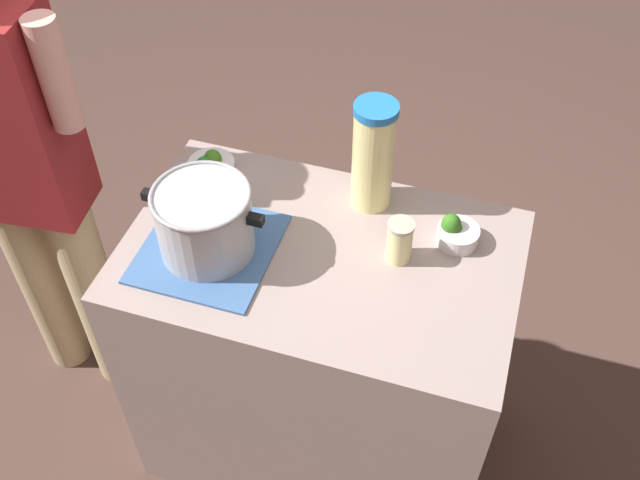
% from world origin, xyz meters
% --- Properties ---
extents(ground_plane, '(8.00, 8.00, 0.00)m').
position_xyz_m(ground_plane, '(0.00, 0.00, 0.00)').
color(ground_plane, brown).
extents(counter_slab, '(1.00, 0.63, 0.92)m').
position_xyz_m(counter_slab, '(0.00, 0.00, 0.46)').
color(counter_slab, gray).
rests_on(counter_slab, ground_plane).
extents(dish_cloth, '(0.33, 0.34, 0.01)m').
position_xyz_m(dish_cloth, '(0.27, 0.07, 0.92)').
color(dish_cloth, '#40679D').
rests_on(dish_cloth, counter_slab).
extents(cooking_pot, '(0.31, 0.24, 0.19)m').
position_xyz_m(cooking_pot, '(0.27, 0.07, 1.02)').
color(cooking_pot, '#B7B7BC').
rests_on(cooking_pot, dish_cloth).
extents(lemonade_pitcher, '(0.11, 0.11, 0.31)m').
position_xyz_m(lemonade_pitcher, '(-0.07, -0.22, 1.08)').
color(lemonade_pitcher, '#F1E694').
rests_on(lemonade_pitcher, counter_slab).
extents(mason_jar, '(0.07, 0.07, 0.12)m').
position_xyz_m(mason_jar, '(-0.19, -0.05, 0.98)').
color(mason_jar, '#F0EA9D').
rests_on(mason_jar, counter_slab).
extents(broccoli_bowl_front, '(0.11, 0.11, 0.08)m').
position_xyz_m(broccoli_bowl_front, '(-0.31, -0.15, 0.95)').
color(broccoli_bowl_front, silver).
rests_on(broccoli_bowl_front, counter_slab).
extents(broccoli_bowl_center, '(0.13, 0.13, 0.08)m').
position_xyz_m(broccoli_bowl_center, '(0.37, -0.19, 0.95)').
color(broccoli_bowl_center, silver).
rests_on(broccoli_bowl_center, counter_slab).
extents(person_cook, '(0.50, 0.24, 1.64)m').
position_xyz_m(person_cook, '(0.88, -0.03, 0.91)').
color(person_cook, tan).
rests_on(person_cook, ground_plane).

